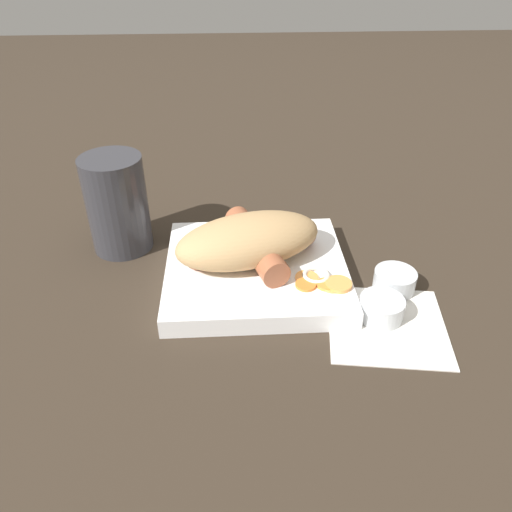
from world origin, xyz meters
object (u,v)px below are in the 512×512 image
object	(u,v)px
bread_roll	(249,240)
condiment_cup_far	(394,282)
drink_glass	(117,204)
food_tray	(256,271)
condiment_cup_near	(381,310)
sausage	(252,244)

from	to	relation	value
bread_roll	condiment_cup_far	size ratio (longest dim) A/B	3.98
condiment_cup_far	drink_glass	size ratio (longest dim) A/B	0.39
bread_roll	condiment_cup_far	world-z (taller)	bread_roll
food_tray	condiment_cup_near	world-z (taller)	condiment_cup_near
food_tray	bread_roll	world-z (taller)	bread_roll
sausage	drink_glass	bearing A→B (deg)	158.08
food_tray	sausage	distance (m)	0.03
condiment_cup_near	bread_roll	bearing A→B (deg)	148.04
sausage	condiment_cup_far	distance (m)	0.17
sausage	condiment_cup_far	xyz separation A→B (m)	(0.16, -0.05, -0.03)
sausage	condiment_cup_near	xyz separation A→B (m)	(0.14, -0.09, -0.03)
bread_roll	drink_glass	xyz separation A→B (m)	(-0.16, 0.07, 0.01)
bread_roll	drink_glass	size ratio (longest dim) A/B	1.55
sausage	condiment_cup_near	world-z (taller)	sausage
sausage	condiment_cup_far	bearing A→B (deg)	-16.03
bread_roll	condiment_cup_near	world-z (taller)	bread_roll
condiment_cup_far	drink_glass	distance (m)	0.36
condiment_cup_far	drink_glass	bearing A→B (deg)	160.94
condiment_cup_near	drink_glass	xyz separation A→B (m)	(-0.30, 0.16, 0.05)
condiment_cup_far	condiment_cup_near	bearing A→B (deg)	-120.90
drink_glass	condiment_cup_far	bearing A→B (deg)	-19.06
condiment_cup_near	drink_glass	world-z (taller)	drink_glass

